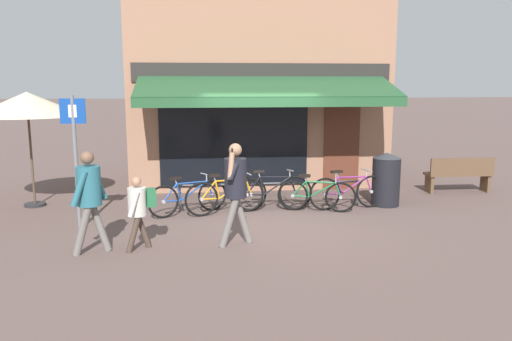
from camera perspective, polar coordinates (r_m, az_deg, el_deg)
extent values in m
plane|color=brown|center=(9.86, 1.44, -5.57)|extent=(160.00, 160.00, 0.00)
cube|color=#9E7056|center=(13.60, 0.03, 9.10)|extent=(6.53, 3.00, 4.87)
cube|color=black|center=(12.10, -2.50, 3.33)|extent=(3.59, 0.04, 2.19)
cube|color=#5B2D1E|center=(12.61, 9.74, 2.58)|extent=(0.90, 0.04, 2.10)
cube|color=#282623|center=(12.09, 0.90, 11.13)|extent=(6.20, 0.06, 0.44)
cube|color=#23512D|center=(11.34, 1.42, 9.57)|extent=(5.87, 1.57, 0.50)
cube|color=#23512D|center=(10.58, 2.02, 7.78)|extent=(5.87, 0.03, 0.20)
cylinder|color=#47494F|center=(10.53, 1.71, -1.48)|extent=(3.91, 0.04, 0.04)
cylinder|color=#47494F|center=(10.48, -8.68, -3.19)|extent=(0.04, 0.04, 0.55)
cylinder|color=#47494F|center=(11.03, 11.55, -2.62)|extent=(0.04, 0.04, 0.55)
torus|color=black|center=(10.47, -5.01, -2.82)|extent=(0.62, 0.35, 0.66)
cylinder|color=#9E9EA3|center=(10.47, -5.01, -2.82)|extent=(0.09, 0.09, 0.07)
torus|color=black|center=(10.02, -10.55, -3.54)|extent=(0.62, 0.35, 0.66)
cylinder|color=#9E9EA3|center=(10.02, -10.55, -3.54)|extent=(0.09, 0.09, 0.07)
cylinder|color=#1E4793|center=(10.26, -7.09, -2.29)|extent=(0.55, 0.31, 0.35)
cylinder|color=#1E4793|center=(10.21, -7.33, -1.38)|extent=(0.62, 0.32, 0.05)
cylinder|color=#1E4793|center=(10.12, -8.80, -2.46)|extent=(0.12, 0.07, 0.35)
cylinder|color=#1E4793|center=(10.09, -9.54, -3.45)|extent=(0.36, 0.20, 0.05)
cylinder|color=#1E4793|center=(10.05, -9.80, -2.53)|extent=(0.30, 0.19, 0.35)
cylinder|color=#1E4793|center=(10.41, -5.33, -2.03)|extent=(0.15, 0.08, 0.32)
cylinder|color=#9E9EA3|center=(10.06, -9.15, -1.26)|extent=(0.06, 0.04, 0.11)
cube|color=black|center=(10.05, -9.24, -0.88)|extent=(0.26, 0.20, 0.05)
cylinder|color=#9E9EA3|center=(10.35, -5.67, -0.85)|extent=(0.04, 0.04, 0.14)
cylinder|color=#9E9EA3|center=(10.34, -5.69, -0.47)|extent=(0.25, 0.48, 0.05)
torus|color=black|center=(10.39, -0.55, -2.76)|extent=(0.69, 0.25, 0.70)
cylinder|color=#9E9EA3|center=(10.39, -0.55, -2.76)|extent=(0.08, 0.08, 0.07)
torus|color=black|center=(10.02, -6.24, -3.29)|extent=(0.69, 0.25, 0.70)
cylinder|color=#9E9EA3|center=(10.02, -6.24, -3.29)|extent=(0.08, 0.08, 0.07)
cylinder|color=orange|center=(10.20, -2.67, -2.11)|extent=(0.58, 0.21, 0.38)
cylinder|color=orange|center=(10.15, -2.89, -1.13)|extent=(0.65, 0.23, 0.05)
cylinder|color=orange|center=(10.09, -4.43, -2.22)|extent=(0.12, 0.06, 0.37)
cylinder|color=orange|center=(10.08, -5.21, -3.25)|extent=(0.37, 0.14, 0.05)
cylinder|color=orange|center=(10.03, -5.45, -2.26)|extent=(0.32, 0.13, 0.37)
cylinder|color=orange|center=(10.33, -0.85, -1.90)|extent=(0.15, 0.07, 0.34)
cylinder|color=#9E9EA3|center=(10.03, -4.75, -0.95)|extent=(0.06, 0.04, 0.11)
cube|color=black|center=(10.01, -4.84, -0.56)|extent=(0.26, 0.17, 0.05)
cylinder|color=#9E9EA3|center=(10.26, -1.16, -0.65)|extent=(0.03, 0.03, 0.14)
cylinder|color=#9E9EA3|center=(10.25, -1.16, -0.26)|extent=(0.17, 0.50, 0.03)
torus|color=black|center=(10.56, 4.53, -2.54)|extent=(0.72, 0.17, 0.72)
cylinder|color=#9E9EA3|center=(10.56, 4.53, -2.54)|extent=(0.07, 0.07, 0.08)
torus|color=black|center=(10.36, -1.07, -2.77)|extent=(0.72, 0.17, 0.72)
cylinder|color=#9E9EA3|center=(10.36, -1.07, -2.77)|extent=(0.07, 0.07, 0.08)
cylinder|color=black|center=(10.46, 2.41, -1.76)|extent=(0.58, 0.11, 0.38)
cylinder|color=black|center=(10.43, 2.19, -0.75)|extent=(0.64, 0.07, 0.05)
cylinder|color=black|center=(10.39, 0.68, -1.78)|extent=(0.13, 0.08, 0.38)
cylinder|color=black|center=(10.39, -0.08, -2.78)|extent=(0.37, 0.05, 0.05)
cylinder|color=black|center=(10.36, -0.31, -1.76)|extent=(0.32, 0.10, 0.37)
cylinder|color=black|center=(10.53, 4.22, -1.64)|extent=(0.16, 0.07, 0.35)
cylinder|color=#9E9EA3|center=(10.37, 0.36, -0.49)|extent=(0.06, 0.04, 0.11)
cube|color=black|center=(10.36, 0.27, -0.10)|extent=(0.25, 0.12, 0.06)
cylinder|color=#9E9EA3|center=(10.50, 3.89, -0.36)|extent=(0.03, 0.04, 0.14)
cylinder|color=#9E9EA3|center=(10.50, 3.89, 0.02)|extent=(0.05, 0.52, 0.08)
torus|color=black|center=(10.41, 9.65, -3.04)|extent=(0.64, 0.27, 0.65)
cylinder|color=#9E9EA3|center=(10.41, 9.65, -3.04)|extent=(0.09, 0.08, 0.07)
torus|color=black|center=(10.45, 4.22, -2.87)|extent=(0.64, 0.27, 0.65)
cylinder|color=#9E9EA3|center=(10.45, 4.22, -2.87)|extent=(0.09, 0.08, 0.07)
cylinder|color=#23703D|center=(10.38, 7.60, -2.23)|extent=(0.53, 0.21, 0.35)
cylinder|color=#23703D|center=(10.33, 7.41, -1.34)|extent=(0.59, 0.20, 0.05)
cylinder|color=#23703D|center=(10.39, 5.92, -2.14)|extent=(0.11, 0.04, 0.34)
cylinder|color=#23703D|center=(10.44, 5.17, -2.94)|extent=(0.34, 0.13, 0.05)
cylinder|color=#23703D|center=(10.40, 4.97, -2.06)|extent=(0.29, 0.14, 0.34)
cylinder|color=#23703D|center=(10.37, 9.37, -2.24)|extent=(0.15, 0.05, 0.31)
cylinder|color=#9E9EA3|center=(10.33, 5.65, -0.98)|extent=(0.06, 0.03, 0.11)
cube|color=black|center=(10.32, 5.57, -0.60)|extent=(0.26, 0.17, 0.06)
cylinder|color=#9E9EA3|center=(10.31, 9.10, -1.05)|extent=(0.04, 0.04, 0.14)
cylinder|color=#9E9EA3|center=(10.29, 9.11, -0.68)|extent=(0.17, 0.51, 0.06)
torus|color=black|center=(10.97, 13.01, -2.35)|extent=(0.70, 0.16, 0.70)
cylinder|color=#9E9EA3|center=(10.97, 13.01, -2.35)|extent=(0.08, 0.07, 0.07)
torus|color=black|center=(10.54, 7.88, -2.69)|extent=(0.70, 0.16, 0.70)
cylinder|color=#9E9EA3|center=(10.54, 7.88, -2.69)|extent=(0.08, 0.07, 0.07)
cylinder|color=#892D7A|center=(10.77, 11.13, -1.67)|extent=(0.59, 0.12, 0.37)
cylinder|color=#892D7A|center=(10.73, 10.95, -0.74)|extent=(0.65, 0.12, 0.05)
cylinder|color=#892D7A|center=(10.64, 9.54, -1.72)|extent=(0.11, 0.04, 0.37)
cylinder|color=#892D7A|center=(10.61, 8.81, -2.68)|extent=(0.37, 0.08, 0.05)
cylinder|color=#892D7A|center=(10.56, 8.62, -1.73)|extent=(0.32, 0.09, 0.36)
cylinder|color=#892D7A|center=(10.92, 12.76, -1.53)|extent=(0.15, 0.04, 0.34)
cylinder|color=#9E9EA3|center=(10.58, 9.29, -0.51)|extent=(0.05, 0.02, 0.11)
cube|color=black|center=(10.56, 9.22, -0.14)|extent=(0.25, 0.13, 0.05)
cylinder|color=#9E9EA3|center=(10.86, 12.51, -0.33)|extent=(0.03, 0.03, 0.14)
cylinder|color=#9E9EA3|center=(10.85, 12.52, 0.04)|extent=(0.09, 0.52, 0.04)
cylinder|color=slate|center=(8.14, -3.09, -6.00)|extent=(0.35, 0.12, 0.84)
cylinder|color=slate|center=(8.35, -1.57, -5.58)|extent=(0.35, 0.12, 0.84)
cylinder|color=black|center=(8.08, -2.36, -0.86)|extent=(0.36, 0.36, 0.64)
sphere|color=#A87A5B|center=(8.00, -2.38, 2.37)|extent=(0.21, 0.21, 0.21)
cylinder|color=black|center=(8.29, -1.82, -0.58)|extent=(0.30, 0.17, 0.57)
cylinder|color=black|center=(7.83, -2.63, -0.11)|extent=(0.23, 0.20, 0.29)
cylinder|color=#A87A5B|center=(7.82, -2.87, 0.51)|extent=(0.16, 0.20, 0.43)
cube|color=black|center=(7.84, -2.74, 2.05)|extent=(0.02, 0.07, 0.14)
cylinder|color=#47382D|center=(8.16, -13.82, -7.11)|extent=(0.27, 0.14, 0.59)
cylinder|color=#47382D|center=(8.33, -12.77, -6.72)|extent=(0.27, 0.14, 0.59)
cylinder|color=beige|center=(8.11, -13.43, -3.48)|extent=(0.35, 0.35, 0.45)
sphere|color=#A87A5B|center=(8.05, -13.52, -1.24)|extent=(0.15, 0.15, 0.15)
cylinder|color=beige|center=(8.28, -13.08, -3.19)|extent=(0.22, 0.17, 0.40)
cylinder|color=beige|center=(7.95, -13.80, -3.78)|extent=(0.22, 0.17, 0.40)
cube|color=#23663D|center=(8.12, -11.92, -3.02)|extent=(0.19, 0.27, 0.27)
cylinder|color=slate|center=(8.19, -19.24, -6.57)|extent=(0.34, 0.13, 0.80)
cylinder|color=slate|center=(8.33, -17.38, -6.20)|extent=(0.34, 0.13, 0.80)
cylinder|color=#286675|center=(8.10, -18.57, -1.68)|extent=(0.38, 0.38, 0.61)
sphere|color=brown|center=(8.02, -18.74, 1.39)|extent=(0.20, 0.20, 0.20)
cylinder|color=#286675|center=(8.28, -17.62, -1.39)|extent=(0.29, 0.16, 0.55)
cylinder|color=#286675|center=(7.92, -19.56, -1.99)|extent=(0.29, 0.16, 0.55)
cylinder|color=black|center=(11.21, 14.62, -1.26)|extent=(0.60, 0.60, 1.04)
cone|color=#33353A|center=(11.11, 14.75, 1.68)|extent=(0.61, 0.61, 0.12)
cylinder|color=slate|center=(9.48, -19.87, 0.74)|extent=(0.07, 0.07, 2.43)
cube|color=#14429E|center=(9.38, -20.22, 6.39)|extent=(0.44, 0.02, 0.44)
cube|color=white|center=(9.37, -20.24, 6.38)|extent=(0.14, 0.01, 0.22)
cylinder|color=#4C3D2D|center=(11.69, -24.33, 2.03)|extent=(0.05, 0.05, 2.41)
cone|color=beige|center=(11.61, -24.68, 6.93)|extent=(2.26, 2.26, 0.51)
cylinder|color=#262628|center=(11.89, -23.92, -3.58)|extent=(0.44, 0.44, 0.06)
cube|color=brown|center=(13.14, 22.10, -0.37)|extent=(1.61, 0.47, 0.06)
cube|color=brown|center=(12.94, 22.55, 0.44)|extent=(1.60, 0.08, 0.40)
cube|color=brown|center=(12.86, 19.20, -1.42)|extent=(0.09, 0.35, 0.45)
cube|color=brown|center=(13.53, 24.74, -1.24)|extent=(0.09, 0.35, 0.45)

